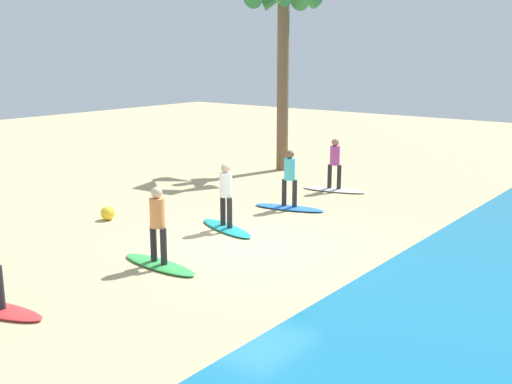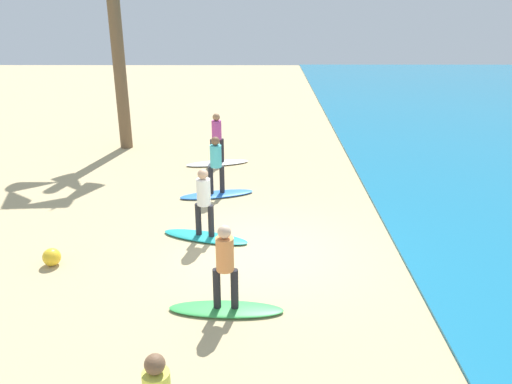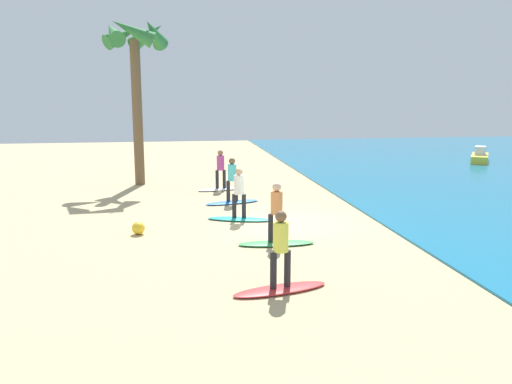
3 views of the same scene
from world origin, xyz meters
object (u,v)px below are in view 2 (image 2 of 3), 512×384
Objects in this scene: beach_ball at (52,257)px; surfer_teal at (204,198)px; surfer_blue at (216,161)px; surfer_green at (225,261)px; surfboard_white at (218,163)px; surfboard_teal at (205,237)px; surfboard_blue at (217,194)px; surfer_white at (217,134)px; surfboard_green at (226,309)px.

surfer_teal is at bearing 111.99° from beach_ball.
surfer_green is (5.66, 0.59, 0.00)m from surfer_blue.
surfboard_white is at bearing -176.20° from surfer_blue.
surfboard_teal is (2.70, -0.07, -0.99)m from surfer_blue.
beach_ball is (3.97, -3.21, 0.15)m from surfboard_blue.
surfer_white is 7.48m from beach_ball.
surfer_green is at bearing -177.70° from surfboard_green.
surfboard_white is 7.44m from beach_ball.
surfer_white reaches higher than surfboard_blue.
surfer_white is 0.78× the size of surfboard_teal.
surfboard_blue is 2.71m from surfboard_teal.
surfer_blue is (2.82, 0.19, 0.99)m from surfboard_white.
surfboard_blue and surfboard_teal have the same top height.
surfboard_blue is 2.88m from surfer_teal.
surfer_blue is at bearing -174.07° from surfer_green.
surfer_blue is 4.30× the size of beach_ball.
surfboard_teal is 3.19m from surfer_green.
surfboard_blue is 1.28× the size of surfer_green.
surfer_blue reaches higher than surfboard_white.
surfboard_green is (8.48, 0.78, -0.99)m from surfer_white.
surfer_teal is (2.70, -0.07, 0.99)m from surfboard_blue.
surfer_white is at bearing 108.57° from surfboard_teal.
surfboard_blue is (2.82, 0.19, 0.00)m from surfboard_white.
surfer_teal reaches higher than surfboard_blue.
surfboard_white is 8.52m from surfboard_green.
surfboard_green is 1.28× the size of surfer_green.
surfboard_white is 1.28× the size of surfer_teal.
surfboard_teal is at bearing 1.19° from surfer_white.
surfer_teal is at bearing -102.62° from surfboard_white.
beach_ball is at bearing -143.98° from surfboard_blue.
surfboard_white and surfboard_green have the same top height.
surfboard_green is at bearing -98.59° from surfboard_white.
surfboard_green is at bearing 5.93° from surfer_blue.
surfer_blue reaches higher than surfboard_green.
surfer_white is at bearing 97.52° from surfboard_green.
surfer_teal is at bearing -1.54° from surfer_blue.
surfboard_teal is 1.28× the size of surfer_green.
surfer_teal is (0.00, 0.00, 0.99)m from surfboard_teal.
beach_ball is (1.27, -3.14, 0.15)m from surfboard_teal.
surfer_blue is 5.78m from surfboard_green.
surfer_blue is 1.00× the size of surfer_green.
surfer_white is at bearing -89.78° from surfboard_white.
surfboard_white is 3.00m from surfer_blue.
surfboard_teal is 1.00× the size of surfboard_green.
surfer_blue is 5.18m from beach_ball.
beach_ball reaches higher than surfboard_blue.
surfer_teal is (5.53, 0.11, 0.00)m from surfer_white.
beach_ball reaches higher than surfboard_white.
surfboard_blue is 5.78m from surfer_green.
surfer_teal is (5.53, 0.11, 0.99)m from surfboard_white.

